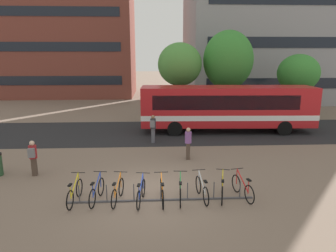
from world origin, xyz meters
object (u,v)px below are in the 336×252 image
Objects in this scene: parked_bicycle_blue_1 at (97,192)px; street_tree_0 at (180,65)px; parked_bicycle_orange_2 at (118,192)px; parked_bicycle_yellow_7 at (222,189)px; street_tree_1 at (298,73)px; commuter_red_pack_1 at (188,141)px; parked_bicycle_yellow_0 at (75,193)px; parked_bicycle_blue_3 at (141,193)px; parked_bicycle_orange_4 at (162,192)px; parked_bicycle_green_5 at (180,191)px; parked_bicycle_silver_6 at (202,190)px; commuter_grey_pack_0 at (153,127)px; city_bus at (228,107)px; street_tree_2 at (228,60)px; parked_bicycle_red_8 at (243,188)px; commuter_grey_pack_2 at (33,156)px.

parked_bicycle_blue_1 is 0.27× the size of street_tree_0.
parked_bicycle_orange_2 and parked_bicycle_yellow_7 have the same top height.
commuter_red_pack_1 is at bearing -134.37° from street_tree_1.
commuter_red_pack_1 reaches higher than parked_bicycle_yellow_0.
parked_bicycle_blue_3 is at bearing -88.56° from parked_bicycle_yellow_0.
parked_bicycle_orange_4 is 1.00× the size of parked_bicycle_green_5.
parked_bicycle_silver_6 is 15.53m from street_tree_0.
street_tree_1 reaches higher than commuter_grey_pack_0.
parked_bicycle_yellow_7 is at bearing -80.55° from parked_bicycle_orange_2.
street_tree_0 is (3.57, 15.00, 4.20)m from parked_bicycle_orange_2.
commuter_grey_pack_0 is (-2.59, 7.76, 0.62)m from parked_bicycle_yellow_7.
parked_bicycle_blue_1 and parked_bicycle_green_5 have the same top height.
street_tree_1 reaches higher than city_bus.
parked_bicycle_blue_3 is 2.28m from parked_bicycle_silver_6.
commuter_red_pack_1 is (4.69, 4.64, 0.59)m from parked_bicycle_yellow_0.
parked_bicycle_yellow_0 is 2.42m from parked_bicycle_blue_3.
street_tree_0 is 10.55m from street_tree_1.
commuter_red_pack_1 is 10.98m from street_tree_0.
commuter_red_pack_1 reaches higher than parked_bicycle_blue_1.
parked_bicycle_green_5 is 0.99× the size of commuter_grey_pack_0.
city_bus is 7.07× the size of parked_bicycle_orange_2.
parked_bicycle_silver_6 is at bearing -85.14° from parked_bicycle_orange_4.
parked_bicycle_orange_4 is 1.02× the size of parked_bicycle_yellow_7.
parked_bicycle_orange_2 is (-6.60, -10.47, -1.39)m from city_bus.
commuter_red_pack_1 is at bearing -5.21° from parked_bicycle_green_5.
parked_bicycle_yellow_0 is 18.71m from street_tree_2.
city_bus is 10.62m from parked_bicycle_red_8.
parked_bicycle_green_5 is (3.86, -0.04, 0.00)m from parked_bicycle_yellow_0.
parked_bicycle_blue_3 is 8.00m from commuter_grey_pack_0.
commuter_grey_pack_2 is at bearing 64.59° from parked_bicycle_orange_2.
parked_bicycle_orange_2 is 3.90m from parked_bicycle_yellow_7.
parked_bicycle_red_8 is at bearing 24.24° from commuter_red_pack_1.
parked_bicycle_silver_6 is (0.83, 0.10, 0.00)m from parked_bicycle_green_5.
parked_bicycle_orange_2 is at bearing 88.24° from parked_bicycle_blue_3.
street_tree_1 reaches higher than parked_bicycle_blue_1.
parked_bicycle_orange_4 is at bearing -86.13° from parked_bicycle_blue_1.
city_bus is 12.83m from parked_bicycle_blue_1.
parked_bicycle_blue_1 is 16.11m from street_tree_0.
parked_bicycle_blue_3 is 20.98m from street_tree_1.
parked_bicycle_yellow_0 is 0.99× the size of commuter_grey_pack_0.
city_bus is 7.02× the size of parked_bicycle_orange_4.
parked_bicycle_silver_6 is 0.23× the size of street_tree_2.
parked_bicycle_silver_6 is (2.27, 0.20, 0.00)m from parked_bicycle_blue_3.
parked_bicycle_orange_2 is at bearing -85.10° from parked_bicycle_yellow_0.
parked_bicycle_orange_2 is 3.13m from parked_bicycle_silver_6.
commuter_grey_pack_0 is at bearing -145.00° from commuter_red_pack_1.
parked_bicycle_red_8 is (0.79, 0.05, 0.00)m from parked_bicycle_yellow_7.
parked_bicycle_yellow_7 is (5.46, 0.06, 0.00)m from parked_bicycle_yellow_0.
street_tree_2 is at bearing 8.06° from street_tree_0.
commuter_red_pack_1 is at bearing -25.42° from parked_bicycle_orange_2.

